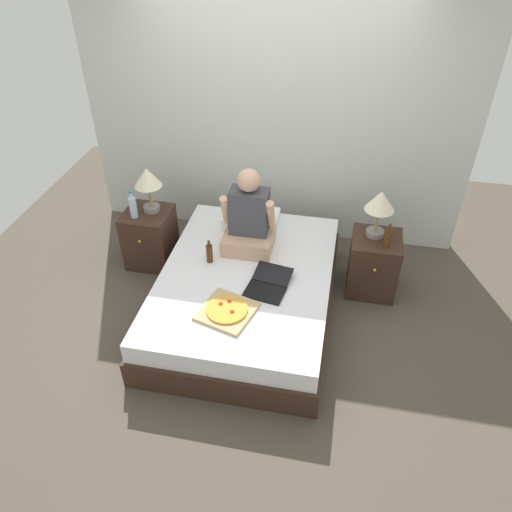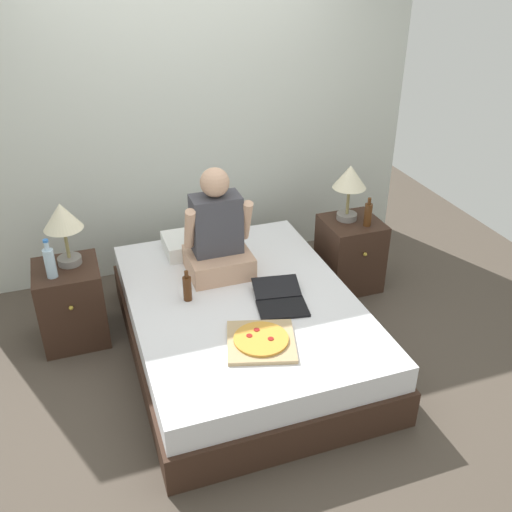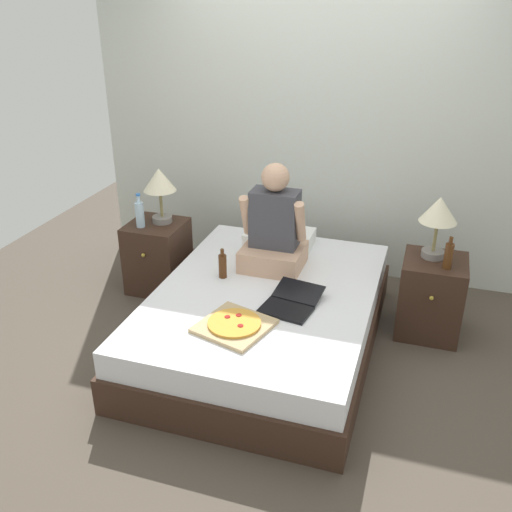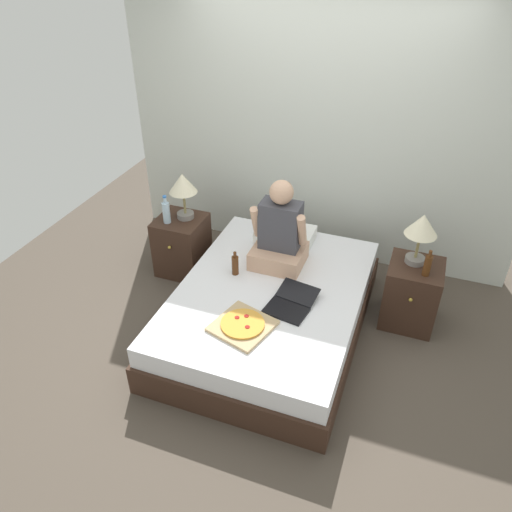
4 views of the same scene
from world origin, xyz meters
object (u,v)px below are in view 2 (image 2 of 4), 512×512
Objects in this scene: lamp_on_left_nightstand at (62,221)px; beer_bottle_on_bed at (187,288)px; nightstand_left at (72,303)px; lamp_on_right_nightstand at (350,181)px; water_bottle at (50,262)px; laptop at (280,301)px; bed at (243,324)px; pizza_box at (261,341)px; beer_bottle at (368,214)px; person_seated at (217,236)px; nightstand_right at (350,253)px.

lamp_on_left_nightstand is 2.05× the size of beer_bottle_on_bed.
lamp_on_right_nightstand is at bearing 1.33° from nightstand_left.
water_bottle is at bearing -176.41° from lamp_on_right_nightstand.
lamp_on_right_nightstand is 0.98× the size of laptop.
nightstand_left is 0.62m from lamp_on_left_nightstand.
lamp_on_left_nightstand reaches higher than beer_bottle_on_bed.
beer_bottle_on_bed is (-0.35, 0.10, 0.31)m from bed.
water_bottle is at bearing 140.18° from pizza_box.
pizza_box is 2.25× the size of beer_bottle_on_bed.
lamp_on_right_nightstand is at bearing 18.93° from beer_bottle_on_bed.
lamp_on_right_nightstand is (2.15, 0.05, 0.62)m from nightstand_left.
beer_bottle is at bearing -56.31° from lamp_on_right_nightstand.
beer_bottle is 0.50× the size of laptop.
lamp_on_left_nightstand reaches higher than pizza_box.
water_bottle is 1.49m from pizza_box.
beer_bottle is 0.29× the size of person_seated.
beer_bottle_on_bed is (-0.30, 0.60, 0.07)m from pizza_box.
lamp_on_right_nightstand reaches higher than pizza_box.
nightstand_left reaches higher than bed.
lamp_on_right_nightstand is at bearing 44.35° from pizza_box.
lamp_on_right_nightstand is 1.96× the size of beer_bottle.
nightstand_left is at bearing 177.46° from beer_bottle.
beer_bottle_on_bed is at bearing -161.07° from lamp_on_right_nightstand.
pizza_box is (-1.13, -1.03, 0.16)m from nightstand_right.
nightstand_left is at bearing -178.67° from lamp_on_right_nightstand.
nightstand_right is 0.75× the size of person_seated.
bed is at bearing 85.00° from pizza_box.
beer_bottle reaches higher than beer_bottle_on_bed.
water_bottle reaches higher than beer_bottle.
nightstand_right is at bearing -1.34° from lamp_on_left_nightstand.
lamp_on_right_nightstand is (1.06, 0.58, 0.69)m from bed.
lamp_on_left_nightstand is 2.23m from nightstand_right.
pizza_box is at bearing -95.00° from bed.
nightstand_right is 1.12m from laptop.
laptop is (0.22, -0.15, 0.24)m from bed.
water_bottle is 0.60× the size of laptop.
bed is at bearing -82.23° from person_seated.
lamp_on_left_nightstand is 2.11m from lamp_on_right_nightstand.
laptop is at bearing -148.35° from beer_bottle.
bed is 1.22m from nightstand_right.
pizza_box is (-0.26, -0.35, -0.00)m from laptop.
pizza_box is at bearing -39.82° from water_bottle.
pizza_box is at bearing -137.77° from nightstand_right.
nightstand_right is 0.41m from beer_bottle.
nightstand_right is at bearing -59.06° from lamp_on_right_nightstand.
laptop is at bearing -30.04° from lamp_on_left_nightstand.
nightstand_right reaches higher than pizza_box.
pizza_box reaches higher than bed.
beer_bottle_on_bed reaches higher than nightstand_left.
person_seated is 1.69× the size of laptop.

